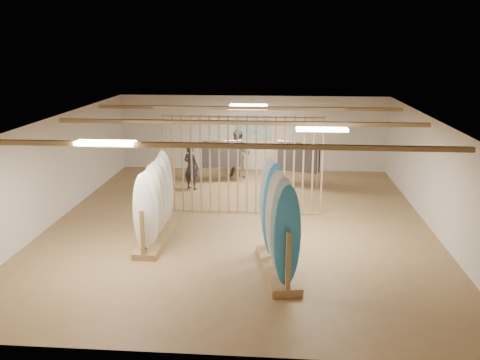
# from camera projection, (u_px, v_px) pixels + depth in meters

# --- Properties ---
(floor) EXTENTS (12.00, 12.00, 0.00)m
(floor) POSITION_uv_depth(u_px,v_px,m) (240.00, 223.00, 13.68)
(floor) COLOR olive
(floor) RESTS_ON ground
(ceiling) EXTENTS (12.00, 12.00, 0.00)m
(ceiling) POSITION_uv_depth(u_px,v_px,m) (240.00, 120.00, 12.95)
(ceiling) COLOR #999691
(ceiling) RESTS_ON ground
(wall_back) EXTENTS (12.00, 0.00, 12.00)m
(wall_back) POSITION_uv_depth(u_px,v_px,m) (253.00, 133.00, 19.09)
(wall_back) COLOR beige
(wall_back) RESTS_ON ground
(wall_front) EXTENTS (12.00, 0.00, 12.00)m
(wall_front) POSITION_uv_depth(u_px,v_px,m) (208.00, 272.00, 7.55)
(wall_front) COLOR beige
(wall_front) RESTS_ON ground
(wall_left) EXTENTS (0.00, 12.00, 12.00)m
(wall_left) POSITION_uv_depth(u_px,v_px,m) (56.00, 169.00, 13.70)
(wall_left) COLOR beige
(wall_left) RESTS_ON ground
(wall_right) EXTENTS (0.00, 12.00, 12.00)m
(wall_right) POSITION_uv_depth(u_px,v_px,m) (435.00, 177.00, 12.93)
(wall_right) COLOR beige
(wall_right) RESTS_ON ground
(ceiling_slats) EXTENTS (9.50, 6.12, 0.10)m
(ceiling_slats) POSITION_uv_depth(u_px,v_px,m) (240.00, 123.00, 12.97)
(ceiling_slats) COLOR #9B7746
(ceiling_slats) RESTS_ON ground
(light_panels) EXTENTS (1.20, 0.35, 0.06)m
(light_panels) POSITION_uv_depth(u_px,v_px,m) (240.00, 122.00, 12.96)
(light_panels) COLOR white
(light_panels) RESTS_ON ground
(bamboo_partition) EXTENTS (4.45, 0.05, 2.78)m
(bamboo_partition) POSITION_uv_depth(u_px,v_px,m) (242.00, 166.00, 14.09)
(bamboo_partition) COLOR #A17F4E
(bamboo_partition) RESTS_ON ground
(poster) EXTENTS (1.40, 0.03, 0.90)m
(poster) POSITION_uv_depth(u_px,v_px,m) (253.00, 128.00, 19.02)
(poster) COLOR teal
(poster) RESTS_ON ground
(rack_left) EXTENTS (0.55, 2.44, 1.97)m
(rack_left) POSITION_uv_depth(u_px,v_px,m) (155.00, 215.00, 12.28)
(rack_left) COLOR #9B7746
(rack_left) RESTS_ON floor
(rack_right) EXTENTS (1.02, 2.38, 2.20)m
(rack_right) POSITION_uv_depth(u_px,v_px,m) (278.00, 239.00, 10.57)
(rack_right) COLOR #9B7746
(rack_right) RESTS_ON floor
(clothing_rack_a) EXTENTS (1.39, 0.59, 1.51)m
(clothing_rack_a) POSITION_uv_depth(u_px,v_px,m) (221.00, 154.00, 17.45)
(clothing_rack_a) COLOR silver
(clothing_rack_a) RESTS_ON floor
(clothing_rack_b) EXTENTS (1.41, 0.88, 1.58)m
(clothing_rack_b) POSITION_uv_depth(u_px,v_px,m) (299.00, 157.00, 16.76)
(clothing_rack_b) COLOR silver
(clothing_rack_b) RESTS_ON floor
(shopper_a) EXTENTS (0.74, 0.66, 1.70)m
(shopper_a) POSITION_uv_depth(u_px,v_px,m) (191.00, 164.00, 16.61)
(shopper_a) COLOR #232128
(shopper_a) RESTS_ON floor
(shopper_b) EXTENTS (0.98, 0.79, 1.94)m
(shopper_b) POSITION_uv_depth(u_px,v_px,m) (239.00, 151.00, 18.02)
(shopper_b) COLOR #36322A
(shopper_b) RESTS_ON floor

